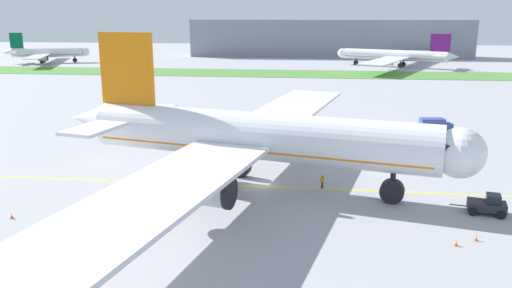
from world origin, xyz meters
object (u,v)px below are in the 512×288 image
Objects in this scene: traffic_cone_port_wing at (456,243)px; traffic_cone_starboard_wing at (476,238)px; airliner_foreground at (252,137)px; ground_crew_wingwalker_port at (128,204)px; pushback_tug at (488,205)px; traffic_cone_near_nose at (12,216)px; service_truck_baggage_loader at (435,126)px; parked_airliner_far_centre at (396,56)px; parked_airliner_far_left at (46,53)px; ground_crew_marshaller_front at (322,181)px.

traffic_cone_starboard_wing is at bearing 31.40° from traffic_cone_port_wing.
traffic_cone_starboard_wing is at bearing -29.64° from airliner_foreground.
pushback_tug is at bearing 6.12° from ground_crew_wingwalker_port.
traffic_cone_near_nose is 0.10× the size of service_truck_baggage_loader.
traffic_cone_near_nose and traffic_cone_port_wing have the same top height.
ground_crew_wingwalker_port is at bearing -107.90° from parked_airliner_far_centre.
pushback_tug is at bearing -49.25° from parked_airliner_far_left.
airliner_foreground reaches higher than service_truck_baggage_loader.
pushback_tug is 50.83m from traffic_cone_near_nose.
parked_airliner_far_left reaches higher than pushback_tug.
ground_crew_wingwalker_port is 0.02× the size of parked_airliner_far_centre.
traffic_cone_starboard_wing is at bearing -95.73° from parked_airliner_far_centre.
parked_airliner_far_left reaches higher than traffic_cone_starboard_wing.
airliner_foreground is at bearing 145.28° from traffic_cone_port_wing.
traffic_cone_port_wing is (12.23, -14.60, -0.74)m from ground_crew_marshaller_front.
parked_airliner_far_left is (-131.67, 163.60, 4.10)m from traffic_cone_starboard_wing.
service_truck_baggage_loader reaches higher than traffic_cone_port_wing.
ground_crew_marshaller_front reaches higher than traffic_cone_starboard_wing.
pushback_tug is 156.88m from parked_airliner_far_centre.
ground_crew_wingwalker_port is 2.87× the size of traffic_cone_near_nose.
ground_crew_marshaller_front is 19.61m from traffic_cone_starboard_wing.
service_truck_baggage_loader is at bearing 82.67° from traffic_cone_starboard_wing.
parked_airliner_far_left reaches higher than ground_crew_marshaller_front.
traffic_cone_starboard_wing is (23.20, -13.20, -6.06)m from airliner_foreground.
pushback_tug is at bearing -13.06° from airliner_foreground.
traffic_cone_starboard_wing is at bearing -4.75° from ground_crew_wingwalker_port.
parked_airliner_far_left is (-84.52, 163.64, 4.10)m from traffic_cone_near_nose.
traffic_cone_port_wing is at bearing -7.36° from ground_crew_wingwalker_port.
pushback_tug is (26.37, -6.12, -5.31)m from airliner_foreground.
airliner_foreground is at bearing -133.02° from service_truck_baggage_loader.
airliner_foreground is 185.44m from parked_airliner_far_left.
traffic_cone_port_wing is at bearing -1.66° from traffic_cone_near_nose.
traffic_cone_port_wing is 46.19m from service_truck_baggage_loader.
ground_crew_marshaller_front reaches higher than traffic_cone_near_nose.
parked_airliner_far_left is (-134.84, 156.51, 3.35)m from pushback_tug.
parked_airliner_far_left is at bearing 117.32° from traffic_cone_near_nose.
parked_airliner_far_centre is (39.58, 150.17, -1.81)m from airliner_foreground.
pushback_tug is 1.01× the size of service_truck_baggage_loader.
ground_crew_marshaller_front is 19.06m from traffic_cone_port_wing.
parked_airliner_far_left is (-137.35, 119.45, 2.77)m from service_truck_baggage_loader.
airliner_foreground is at bearing 150.36° from traffic_cone_starboard_wing.
pushback_tug is 10.02× the size of traffic_cone_near_nose.
traffic_cone_near_nose is 1.00× the size of traffic_cone_port_wing.
airliner_foreground is 143.12× the size of traffic_cone_near_nose.
parked_airliner_far_left is at bearing 125.80° from airliner_foreground.
traffic_cone_port_wing is 0.01× the size of parked_airliner_far_left.
traffic_cone_near_nose is 175.38m from parked_airliner_far_centre.
ground_crew_wingwalker_port is 187.31m from parked_airliner_far_left.
parked_airliner_far_centre is at bearing 75.23° from airliner_foreground.
airliner_foreground is 27.37m from traffic_cone_starboard_wing.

